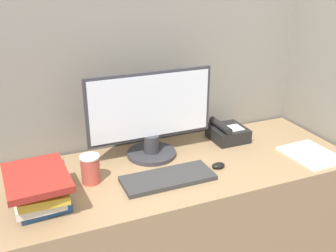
% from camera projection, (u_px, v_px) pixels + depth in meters
% --- Properties ---
extents(cubicle_panel_rear, '(2.04, 0.04, 1.69)m').
position_uv_depth(cubicle_panel_rear, '(151.00, 117.00, 2.04)').
color(cubicle_panel_rear, gray).
rests_on(cubicle_panel_rear, ground_plane).
extents(cubicle_panel_right, '(0.04, 0.68, 1.69)m').
position_uv_depth(cubicle_panel_right, '(324.00, 114.00, 2.08)').
color(cubicle_panel_right, gray).
rests_on(cubicle_panel_right, ground_plane).
extents(desk, '(1.64, 0.62, 0.73)m').
position_uv_depth(desk, '(177.00, 231.00, 1.93)').
color(desk, '#937551').
rests_on(desk, ground_plane).
extents(monitor, '(0.60, 0.23, 0.41)m').
position_uv_depth(monitor, '(151.00, 118.00, 1.81)').
color(monitor, '#333338').
rests_on(monitor, desk).
extents(keyboard, '(0.39, 0.16, 0.02)m').
position_uv_depth(keyboard, '(168.00, 178.00, 1.67)').
color(keyboard, '#333333').
rests_on(keyboard, desk).
extents(mouse, '(0.06, 0.04, 0.02)m').
position_uv_depth(mouse, '(218.00, 166.00, 1.77)').
color(mouse, black).
rests_on(mouse, desk).
extents(coffee_cup, '(0.08, 0.08, 0.12)m').
position_uv_depth(coffee_cup, '(90.00, 169.00, 1.63)').
color(coffee_cup, '#BF4C3F').
rests_on(coffee_cup, desk).
extents(book_stack, '(0.24, 0.30, 0.14)m').
position_uv_depth(book_stack, '(40.00, 188.00, 1.47)').
color(book_stack, '#264C8C').
rests_on(book_stack, desk).
extents(desk_telephone, '(0.17, 0.18, 0.11)m').
position_uv_depth(desk_telephone, '(227.00, 133.00, 2.04)').
color(desk_telephone, black).
rests_on(desk_telephone, desk).
extents(paper_pile, '(0.22, 0.27, 0.01)m').
position_uv_depth(paper_pile, '(311.00, 155.00, 1.88)').
color(paper_pile, white).
rests_on(paper_pile, desk).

